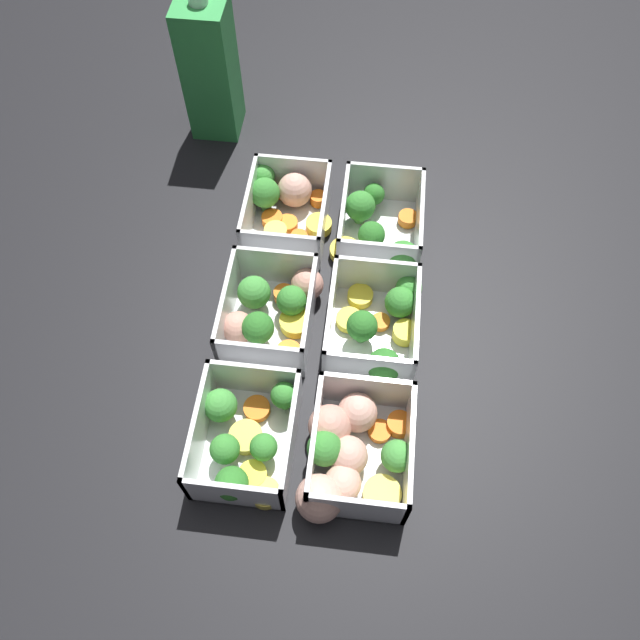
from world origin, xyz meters
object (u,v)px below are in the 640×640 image
container_far_right (285,204)px  container_far_left (244,438)px  juice_carton (210,70)px  container_near_right (378,226)px  container_near_center (379,324)px  container_far_center (271,310)px  container_near_left (349,453)px

container_far_right → container_far_left: bearing=-179.2°
container_far_left → juice_carton: (0.48, 0.13, 0.07)m
container_near_right → juice_carton: bearing=52.9°
container_near_center → juice_carton: 0.42m
container_near_right → juice_carton: 0.32m
container_near_center → container_far_left: bearing=139.8°
container_near_right → container_far_right: size_ratio=1.03×
container_far_right → container_near_right: bearing=-100.7°
container_far_left → juice_carton: bearing=14.7°
container_far_center → container_near_left: bearing=-146.8°
container_near_center → container_near_left: bearing=172.6°
container_far_center → container_far_left: bearing=178.8°
container_near_center → container_far_center: (0.00, 0.13, -0.00)m
container_near_center → container_near_right: same height
container_near_right → container_far_center: bearing=140.3°
container_near_right → container_far_left: size_ratio=1.00×
container_near_right → juice_carton: (0.19, 0.25, 0.07)m
container_far_left → container_near_right: bearing=-21.8°
container_near_right → juice_carton: juice_carton is taller
container_far_center → container_near_center: bearing=-91.9°
container_near_center → container_far_right: 0.21m
container_near_center → container_far_center: bearing=88.1°
container_near_right → container_far_center: size_ratio=1.01×
container_near_left → juice_carton: size_ratio=0.77×
container_near_left → container_near_center: bearing=-7.4°
container_near_center → juice_carton: bearing=37.9°
container_far_left → container_far_right: same height
container_near_center → container_near_right: (0.14, 0.01, 0.00)m
container_near_center → container_far_center: size_ratio=1.03×
container_near_center → container_far_left: 0.20m
container_near_right → container_far_left: 0.32m
container_far_right → container_far_center: bearing=-177.2°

